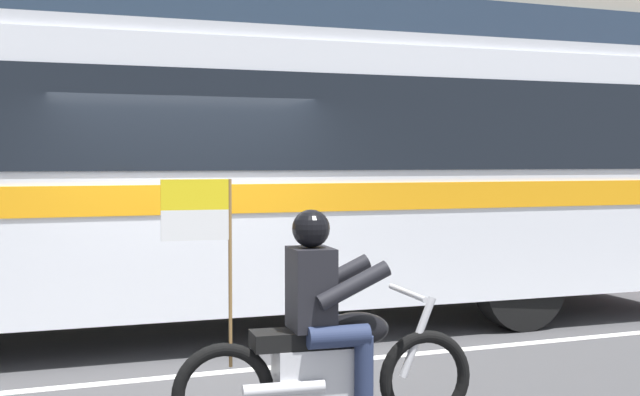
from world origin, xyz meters
name	(u,v)px	position (x,y,z in m)	size (l,w,h in m)	color
ground_plane	(188,359)	(0.00, 0.00, 0.00)	(60.00, 60.00, 0.00)	#3D3D3F
sidewalk_curb	(117,280)	(0.00, 5.10, 0.07)	(28.00, 3.80, 0.15)	#A39E93
lane_center_stripe	(202,374)	(0.00, -0.60, 0.00)	(26.60, 0.14, 0.01)	silver
transit_bus	(213,162)	(0.55, 1.19, 1.88)	(11.76, 2.89, 3.22)	silver
motorcycle_with_rider	(324,340)	(0.41, -2.51, 0.67)	(2.19, 0.64, 1.78)	black
fire_hydrant	(356,248)	(3.57, 4.17, 0.52)	(0.22, 0.30, 0.75)	#4C8C3F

